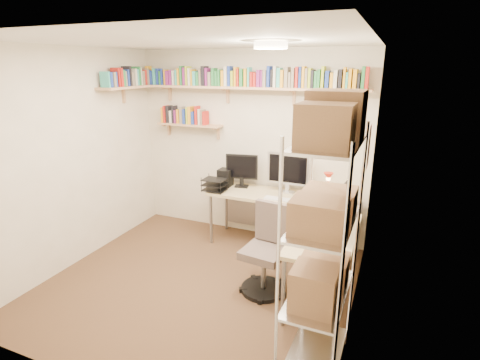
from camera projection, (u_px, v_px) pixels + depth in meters
name	position (u px, v px, depth m)	size (l,w,h in m)	color
ground	(199.00, 283.00, 4.11)	(3.20, 3.20, 0.00)	#4C3220
room_shell	(194.00, 145.00, 3.65)	(3.24, 3.04, 2.52)	beige
wall_shelves	(215.00, 87.00, 4.80)	(3.12, 1.09, 0.80)	tan
corner_desk	(281.00, 202.00, 4.50)	(2.01, 1.83, 1.25)	#C7B581
office_chair	(266.00, 255.00, 3.90)	(0.49, 0.50, 0.94)	black
wire_rack	(325.00, 206.00, 2.52)	(0.42, 0.84, 2.14)	silver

